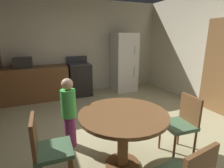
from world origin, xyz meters
name	(u,v)px	position (x,y,z in m)	size (l,w,h in m)	color
ground_plane	(119,142)	(0.00, 0.00, 0.00)	(14.00, 14.00, 0.00)	tan
wall_back	(77,47)	(0.00, 3.03, 1.35)	(5.44, 0.12, 2.70)	beige
kitchen_counter	(28,84)	(-1.41, 2.63, 0.45)	(2.02, 0.60, 0.90)	brown
oven_range	(80,79)	(-0.04, 2.64, 0.47)	(0.60, 0.60, 1.10)	black
refrigerator	(124,63)	(1.35, 2.58, 0.88)	(0.68, 0.68, 1.76)	white
microwave	(23,62)	(-1.46, 2.63, 1.03)	(0.44, 0.32, 0.26)	#2D2B28
door_panelled	(221,67)	(2.52, 0.27, 1.02)	(0.05, 0.84, 2.04)	olive
dining_table	(123,125)	(-0.18, -0.51, 0.59)	(1.10, 1.10, 0.76)	brown
chair_west	(47,147)	(-1.08, -0.48, 0.50)	(0.41, 0.41, 0.87)	brown
chair_east	(182,121)	(0.73, -0.57, 0.50)	(0.43, 0.43, 0.87)	brown
person_child	(69,112)	(-0.73, 0.20, 0.58)	(0.31, 0.31, 1.09)	#8C337A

